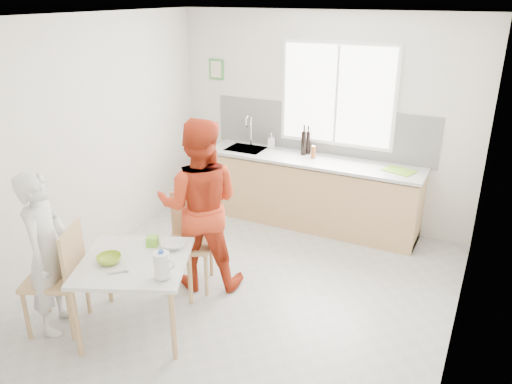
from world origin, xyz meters
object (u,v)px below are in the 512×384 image
(chair_far, at_px, (190,236))
(milk_jug, at_px, (162,265))
(chair_left, at_px, (61,274))
(person_red, at_px, (200,205))
(person_white, at_px, (47,253))
(bowl_green, at_px, (109,259))
(wine_bottle_a, at_px, (304,143))
(bowl_white, at_px, (173,245))
(wine_bottle_b, at_px, (308,142))
(dining_table, at_px, (135,267))

(chair_far, bearing_deg, milk_jug, -91.38)
(milk_jug, bearing_deg, chair_left, 164.23)
(chair_left, xyz_separation_m, person_red, (0.72, 1.20, 0.34))
(person_white, bearing_deg, bowl_green, -95.03)
(chair_far, distance_m, wine_bottle_a, 2.11)
(chair_left, xyz_separation_m, person_white, (-0.09, -0.04, 0.20))
(chair_left, relative_size, person_white, 0.66)
(bowl_green, xyz_separation_m, bowl_white, (0.33, 0.48, -0.01))
(chair_far, height_order, wine_bottle_a, wine_bottle_a)
(bowl_green, distance_m, wine_bottle_b, 3.17)
(bowl_green, bearing_deg, wine_bottle_b, 78.42)
(milk_jug, bearing_deg, chair_far, 88.62)
(person_white, height_order, person_red, person_red)
(chair_left, relative_size, chair_far, 1.04)
(chair_left, relative_size, person_red, 0.56)
(chair_left, relative_size, bowl_white, 4.54)
(chair_left, height_order, person_red, person_red)
(person_white, bearing_deg, person_red, -57.04)
(dining_table, relative_size, wine_bottle_b, 4.06)
(chair_far, distance_m, milk_jug, 1.15)
(person_red, distance_m, wine_bottle_a, 2.00)
(milk_jug, xyz_separation_m, wine_bottle_a, (0.03, 3.01, 0.24))
(chair_left, bearing_deg, milk_jug, 74.23)
(dining_table, xyz_separation_m, bowl_white, (0.17, 0.35, 0.10))
(chair_left, distance_m, wine_bottle_b, 3.45)
(bowl_green, xyz_separation_m, wine_bottle_b, (0.63, 3.09, 0.33))
(chair_far, xyz_separation_m, bowl_white, (0.19, -0.54, 0.20))
(chair_far, xyz_separation_m, wine_bottle_b, (0.49, 2.06, 0.53))
(bowl_white, distance_m, wine_bottle_a, 2.57)
(chair_left, bearing_deg, chair_far, 128.83)
(chair_left, distance_m, chair_far, 1.31)
(person_white, bearing_deg, chair_far, -53.63)
(chair_left, relative_size, wine_bottle_a, 3.15)
(chair_far, xyz_separation_m, milk_jug, (0.43, -1.02, 0.30))
(milk_jug, xyz_separation_m, wine_bottle_b, (0.06, 3.08, 0.23))
(bowl_green, bearing_deg, milk_jug, 0.18)
(dining_table, height_order, bowl_green, bowl_green)
(bowl_green, bearing_deg, person_red, 75.95)
(chair_left, xyz_separation_m, milk_jug, (1.03, 0.15, 0.28))
(chair_left, relative_size, bowl_green, 4.75)
(bowl_white, bearing_deg, person_red, 97.14)
(person_red, distance_m, milk_jug, 1.09)
(chair_left, distance_m, wine_bottle_a, 3.37)
(chair_far, distance_m, wine_bottle_b, 2.19)
(person_white, relative_size, bowl_green, 7.14)
(milk_jug, bearing_deg, bowl_white, 92.51)
(person_red, relative_size, milk_jug, 7.48)
(chair_far, xyz_separation_m, person_white, (-0.69, -1.21, 0.22))
(chair_left, height_order, chair_far, chair_left)
(wine_bottle_a, distance_m, wine_bottle_b, 0.08)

